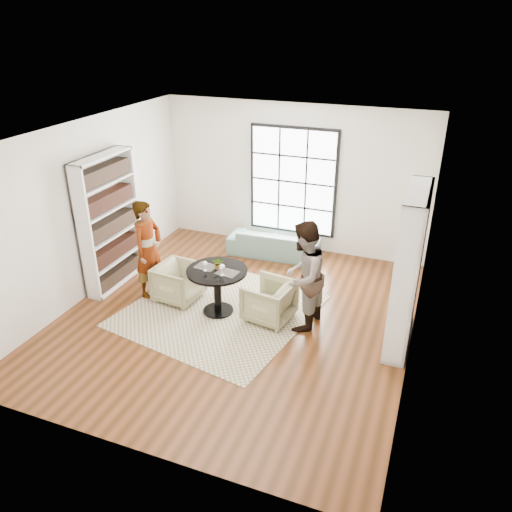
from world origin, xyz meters
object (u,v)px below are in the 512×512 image
at_px(armchair_left, 179,282).
at_px(person_left, 148,249).
at_px(pedestal_table, 217,282).
at_px(armchair_right, 269,301).
at_px(sofa, 274,243).
at_px(person_right, 303,277).
at_px(wine_glass_right, 222,267).
at_px(wine_glass_left, 205,264).
at_px(flower_centerpiece, 218,263).

height_order(armchair_left, person_left, person_left).
relative_size(pedestal_table, armchair_right, 1.35).
bearing_deg(armchair_left, sofa, -16.83).
relative_size(pedestal_table, sofa, 0.54).
distance_m(armchair_left, person_left, 0.77).
relative_size(armchair_left, person_right, 0.41).
xyz_separation_m(armchair_right, wine_glass_right, (-0.71, -0.24, 0.60)).
height_order(pedestal_table, wine_glass_right, wine_glass_right).
bearing_deg(wine_glass_left, armchair_left, 161.03).
bearing_deg(flower_centerpiece, armchair_left, 173.63).
height_order(pedestal_table, person_left, person_left).
distance_m(pedestal_table, person_right, 1.45).
distance_m(armchair_right, wine_glass_right, 0.95).
bearing_deg(person_left, armchair_left, -84.28).
bearing_deg(flower_centerpiece, person_left, 176.18).
height_order(wine_glass_right, flower_centerpiece, flower_centerpiece).
bearing_deg(pedestal_table, sofa, 86.71).
relative_size(armchair_left, wine_glass_right, 3.76).
height_order(armchair_left, wine_glass_left, wine_glass_left).
xyz_separation_m(pedestal_table, person_right, (1.41, 0.11, 0.32)).
relative_size(pedestal_table, wine_glass_left, 5.83).
bearing_deg(flower_centerpiece, sofa, 86.95).
distance_m(armchair_right, person_left, 2.28).
bearing_deg(person_right, person_left, -83.54).
relative_size(armchair_right, wine_glass_right, 3.79).
relative_size(sofa, person_right, 1.03).
height_order(pedestal_table, flower_centerpiece, flower_centerpiece).
xyz_separation_m(armchair_left, person_left, (-0.55, -0.00, 0.54)).
bearing_deg(flower_centerpiece, wine_glass_right, -50.10).
xyz_separation_m(pedestal_table, armchair_left, (-0.81, 0.13, -0.24)).
distance_m(armchair_right, person_right, 0.78).
bearing_deg(wine_glass_left, armchair_right, 10.96).
xyz_separation_m(armchair_left, person_right, (2.22, -0.02, 0.56)).
xyz_separation_m(person_right, wine_glass_right, (-1.26, -0.24, 0.04)).
height_order(pedestal_table, armchair_left, pedestal_table).
bearing_deg(pedestal_table, armchair_left, 170.60).
bearing_deg(armchair_right, flower_centerpiece, -76.24).
bearing_deg(wine_glass_left, sofa, 83.19).
bearing_deg(pedestal_table, person_right, 4.45).
relative_size(pedestal_table, armchair_left, 1.36).
distance_m(person_left, person_right, 2.77).
xyz_separation_m(sofa, person_left, (-1.50, -2.29, 0.60)).
bearing_deg(sofa, pedestal_table, 83.80).
bearing_deg(flower_centerpiece, person_right, 2.77).
height_order(person_left, wine_glass_left, person_left).
relative_size(armchair_right, wine_glass_left, 4.32).
distance_m(person_right, wine_glass_left, 1.59).
bearing_deg(armchair_left, armchair_right, -85.21).
height_order(sofa, wine_glass_left, wine_glass_left).
relative_size(sofa, armchair_left, 2.52).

